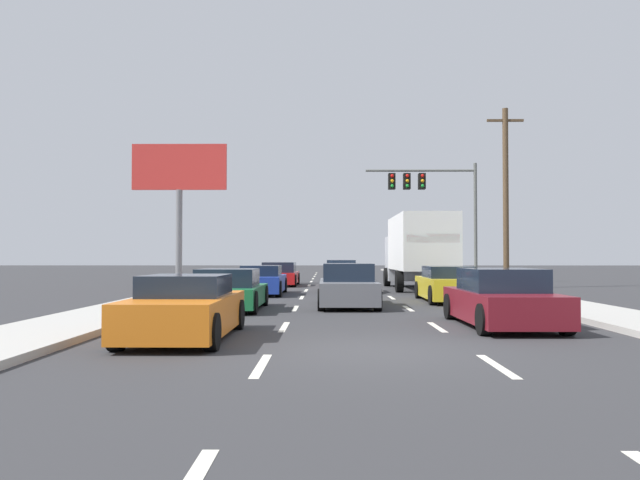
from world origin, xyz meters
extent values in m
plane|color=#333335|center=(0.00, 25.00, 0.00)|extent=(140.00, 140.00, 0.00)
cube|color=#B2AFA8|center=(6.41, 20.00, 0.07)|extent=(2.31, 80.00, 0.14)
cube|color=#B2AFA8|center=(-6.41, 20.00, 0.07)|extent=(2.31, 80.00, 0.14)
cube|color=silver|center=(-1.70, -1.53, 0.00)|extent=(0.14, 2.00, 0.01)
cube|color=silver|center=(-1.70, 3.47, 0.00)|extent=(0.14, 2.00, 0.01)
cube|color=silver|center=(-1.70, 8.47, 0.00)|extent=(0.14, 2.00, 0.01)
cube|color=silver|center=(-1.70, 13.47, 0.00)|extent=(0.14, 2.00, 0.01)
cube|color=silver|center=(-1.70, 18.47, 0.00)|extent=(0.14, 2.00, 0.01)
cube|color=silver|center=(-1.70, 23.47, 0.00)|extent=(0.14, 2.00, 0.01)
cube|color=silver|center=(-1.70, 28.47, 0.00)|extent=(0.14, 2.00, 0.01)
cube|color=silver|center=(-1.70, 33.47, 0.00)|extent=(0.14, 2.00, 0.01)
cube|color=silver|center=(-1.70, 38.47, 0.00)|extent=(0.14, 2.00, 0.01)
cube|color=silver|center=(-1.70, 43.47, 0.00)|extent=(0.14, 2.00, 0.01)
cube|color=silver|center=(-1.70, 48.47, 0.00)|extent=(0.14, 2.00, 0.01)
cube|color=silver|center=(1.70, -1.53, 0.00)|extent=(0.14, 2.00, 0.01)
cube|color=silver|center=(1.70, 3.47, 0.00)|extent=(0.14, 2.00, 0.01)
cube|color=silver|center=(1.70, 8.47, 0.00)|extent=(0.14, 2.00, 0.01)
cube|color=silver|center=(1.70, 13.47, 0.00)|extent=(0.14, 2.00, 0.01)
cube|color=silver|center=(1.70, 18.47, 0.00)|extent=(0.14, 2.00, 0.01)
cube|color=silver|center=(1.70, 23.47, 0.00)|extent=(0.14, 2.00, 0.01)
cube|color=silver|center=(1.70, 28.47, 0.00)|extent=(0.14, 2.00, 0.01)
cube|color=silver|center=(1.70, 33.47, 0.00)|extent=(0.14, 2.00, 0.01)
cube|color=silver|center=(1.70, 38.47, 0.00)|extent=(0.14, 2.00, 0.01)
cube|color=silver|center=(1.70, 43.47, 0.00)|extent=(0.14, 2.00, 0.01)
cube|color=silver|center=(1.70, 48.47, 0.00)|extent=(0.14, 2.00, 0.01)
cube|color=red|center=(-3.27, 23.12, 0.43)|extent=(1.93, 4.24, 0.58)
cube|color=#192333|center=(-3.27, 23.14, 0.98)|extent=(1.68, 2.18, 0.53)
cylinder|color=black|center=(-4.14, 24.69, 0.32)|extent=(0.23, 0.64, 0.64)
cylinder|color=black|center=(-2.37, 24.67, 0.32)|extent=(0.23, 0.64, 0.64)
cylinder|color=black|center=(-4.17, 21.56, 0.32)|extent=(0.23, 0.64, 0.64)
cylinder|color=black|center=(-2.41, 21.54, 0.32)|extent=(0.23, 0.64, 0.64)
cube|color=#1E389E|center=(-3.40, 15.31, 0.46)|extent=(1.72, 4.43, 0.64)
cube|color=#192333|center=(-3.40, 15.01, 0.99)|extent=(1.51, 1.88, 0.42)
cylinder|color=black|center=(-4.19, 16.98, 0.32)|extent=(0.22, 0.64, 0.64)
cylinder|color=black|center=(-2.60, 16.98, 0.32)|extent=(0.22, 0.64, 0.64)
cylinder|color=black|center=(-4.19, 13.65, 0.32)|extent=(0.22, 0.64, 0.64)
cylinder|color=black|center=(-2.60, 13.65, 0.32)|extent=(0.22, 0.64, 0.64)
cube|color=#196B38|center=(-3.62, 8.01, 0.42)|extent=(1.87, 4.17, 0.55)
cube|color=#192333|center=(-3.62, 7.68, 0.95)|extent=(1.64, 1.90, 0.52)
cylinder|color=black|center=(-4.49, 9.55, 0.32)|extent=(0.22, 0.64, 0.64)
cylinder|color=black|center=(-2.75, 9.55, 0.32)|extent=(0.22, 0.64, 0.64)
cylinder|color=black|center=(-4.49, 6.48, 0.32)|extent=(0.22, 0.64, 0.64)
cylinder|color=black|center=(-2.75, 6.48, 0.32)|extent=(0.22, 0.64, 0.64)
cube|color=orange|center=(-3.46, 1.42, 0.48)|extent=(1.71, 4.25, 0.67)
cube|color=#192333|center=(-3.46, 1.50, 1.02)|extent=(1.50, 1.87, 0.41)
cylinder|color=black|center=(-4.26, 3.00, 0.32)|extent=(0.22, 0.64, 0.64)
cylinder|color=black|center=(-2.67, 3.00, 0.32)|extent=(0.22, 0.64, 0.64)
cylinder|color=black|center=(-4.25, -0.15, 0.32)|extent=(0.22, 0.64, 0.64)
cylinder|color=black|center=(-2.67, -0.15, 0.32)|extent=(0.22, 0.64, 0.64)
cube|color=white|center=(0.02, 24.20, 0.49)|extent=(1.77, 4.67, 0.70)
cube|color=#192333|center=(0.02, 24.14, 1.10)|extent=(1.54, 2.03, 0.52)
cylinder|color=black|center=(-0.80, 25.97, 0.32)|extent=(0.22, 0.64, 0.64)
cylinder|color=black|center=(0.83, 25.98, 0.32)|extent=(0.22, 0.64, 0.64)
cylinder|color=black|center=(-0.78, 22.41, 0.32)|extent=(0.22, 0.64, 0.64)
cylinder|color=black|center=(0.84, 22.42, 0.32)|extent=(0.22, 0.64, 0.64)
cube|color=black|center=(0.19, 17.38, 0.44)|extent=(1.83, 4.01, 0.59)
cube|color=#192333|center=(0.19, 17.11, 0.94)|extent=(1.61, 2.07, 0.41)
cylinder|color=black|center=(-0.67, 18.83, 0.32)|extent=(0.22, 0.64, 0.64)
cylinder|color=black|center=(1.03, 18.84, 0.32)|extent=(0.22, 0.64, 0.64)
cylinder|color=black|center=(-0.66, 15.92, 0.32)|extent=(0.22, 0.64, 0.64)
cylinder|color=black|center=(1.04, 15.93, 0.32)|extent=(0.22, 0.64, 0.64)
cube|color=slate|center=(-0.09, 9.31, 0.47)|extent=(1.75, 4.57, 0.67)
cube|color=#192333|center=(-0.09, 9.12, 1.08)|extent=(1.53, 2.01, 0.54)
cylinder|color=black|center=(-0.90, 11.05, 0.32)|extent=(0.22, 0.64, 0.64)
cylinder|color=black|center=(0.72, 11.04, 0.32)|extent=(0.22, 0.64, 0.64)
cylinder|color=black|center=(-0.90, 7.58, 0.32)|extent=(0.22, 0.64, 0.64)
cylinder|color=black|center=(0.71, 7.58, 0.32)|extent=(0.22, 0.64, 0.64)
cube|color=white|center=(3.55, 18.28, 2.18)|extent=(2.41, 6.44, 2.46)
cube|color=red|center=(3.56, 15.08, 2.30)|extent=(2.16, 0.04, 0.36)
cube|color=#B7BABF|center=(3.55, 22.61, 1.45)|extent=(2.30, 2.23, 2.29)
cylinder|color=black|center=(2.40, 22.61, 0.48)|extent=(0.30, 0.96, 0.96)
cylinder|color=black|center=(4.70, 22.61, 0.48)|extent=(0.30, 0.96, 0.96)
cylinder|color=black|center=(2.41, 16.99, 0.48)|extent=(0.30, 0.96, 0.96)
cylinder|color=black|center=(4.70, 16.99, 0.48)|extent=(0.30, 0.96, 0.96)
cube|color=yellow|center=(3.46, 11.42, 0.48)|extent=(1.73, 4.37, 0.69)
cube|color=#192333|center=(3.46, 11.45, 1.03)|extent=(1.51, 2.18, 0.40)
cylinder|color=black|center=(2.67, 13.06, 0.32)|extent=(0.22, 0.64, 0.64)
cylinder|color=black|center=(4.26, 13.05, 0.32)|extent=(0.22, 0.64, 0.64)
cylinder|color=black|center=(2.66, 9.79, 0.32)|extent=(0.22, 0.64, 0.64)
cylinder|color=black|center=(4.24, 9.79, 0.32)|extent=(0.22, 0.64, 0.64)
cube|color=maroon|center=(3.18, 3.62, 0.47)|extent=(1.82, 4.39, 0.65)
cube|color=#192333|center=(3.18, 3.64, 1.05)|extent=(1.58, 2.14, 0.51)
cylinder|color=black|center=(2.34, 5.24, 0.32)|extent=(0.23, 0.64, 0.64)
cylinder|color=black|center=(3.98, 5.26, 0.32)|extent=(0.23, 0.64, 0.64)
cylinder|color=black|center=(2.38, 1.98, 0.32)|extent=(0.23, 0.64, 0.64)
cylinder|color=black|center=(4.02, 2.00, 0.32)|extent=(0.23, 0.64, 0.64)
cylinder|color=#595B56|center=(8.15, 27.35, 3.57)|extent=(0.20, 0.20, 7.15)
cylinder|color=#595B56|center=(4.87, 27.35, 6.70)|extent=(6.55, 0.14, 0.14)
cube|color=black|center=(4.95, 27.35, 6.05)|extent=(0.40, 0.56, 0.95)
sphere|color=red|center=(4.95, 27.04, 6.35)|extent=(0.20, 0.20, 0.20)
sphere|color=orange|center=(4.95, 27.04, 6.05)|extent=(0.20, 0.20, 0.20)
sphere|color=green|center=(4.95, 27.04, 5.75)|extent=(0.20, 0.20, 0.20)
cube|color=black|center=(4.05, 27.35, 6.05)|extent=(0.40, 0.56, 0.95)
sphere|color=red|center=(4.05, 27.04, 6.35)|extent=(0.20, 0.20, 0.20)
sphere|color=orange|center=(4.05, 27.04, 6.05)|extent=(0.20, 0.20, 0.20)
sphere|color=green|center=(4.05, 27.04, 5.75)|extent=(0.20, 0.20, 0.20)
cube|color=black|center=(3.15, 27.35, 6.05)|extent=(0.40, 0.56, 0.95)
sphere|color=red|center=(3.15, 27.04, 6.35)|extent=(0.20, 0.20, 0.20)
sphere|color=orange|center=(3.15, 27.04, 6.05)|extent=(0.20, 0.20, 0.20)
sphere|color=green|center=(3.15, 27.04, 5.75)|extent=(0.20, 0.20, 0.20)
cylinder|color=brown|center=(8.08, 20.65, 4.44)|extent=(0.28, 0.28, 8.88)
cube|color=brown|center=(8.08, 20.65, 8.28)|extent=(1.80, 0.12, 0.12)
cylinder|color=slate|center=(-8.94, 24.41, 2.63)|extent=(0.36, 0.36, 5.25)
cube|color=red|center=(-8.94, 24.41, 6.53)|extent=(5.25, 0.20, 2.55)
camera|label=1|loc=(-0.75, -10.76, 1.59)|focal=35.78mm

